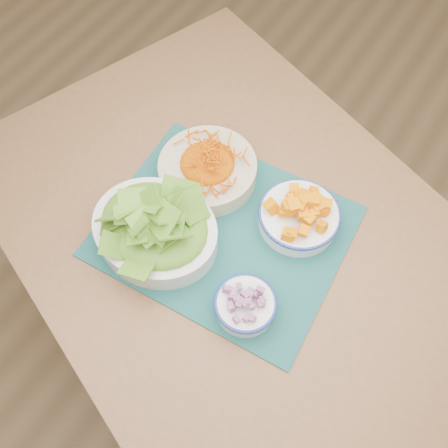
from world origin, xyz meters
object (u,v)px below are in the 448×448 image
Objects in this scene: table at (246,261)px; squash_bowl at (300,213)px; carrot_bowl at (207,166)px; onion_bowl at (245,304)px; placemat at (224,231)px; lettuce_bowl at (154,225)px.

squash_bowl is (0.07, 0.11, 0.13)m from table.
carrot_bowl reaches higher than table.
carrot_bowl is at bearing -178.25° from squash_bowl.
carrot_bowl is 1.82× the size of onion_bowl.
placemat is at bearing 136.42° from onion_bowl.
lettuce_bowl reaches higher than onion_bowl.
table is 7.88× the size of squash_bowl.
carrot_bowl is at bearing 170.12° from table.
lettuce_bowl reaches higher than table.
onion_bowl is at bearing -87.57° from squash_bowl.
squash_bowl is (0.13, 0.11, 0.04)m from placemat.
onion_bowl is (0.14, -0.13, 0.03)m from placemat.
onion_bowl reaches higher than placemat.
table is at bearing 26.67° from lettuce_bowl.
carrot_bowl reaches higher than onion_bowl.
squash_bowl reaches higher than table.
onion_bowl is (0.25, -0.23, -0.01)m from carrot_bowl.
placemat is at bearing -158.21° from table.
table is at bearing -2.36° from placemat.
table is 11.39× the size of onion_bowl.
carrot_bowl reaches higher than squash_bowl.
placemat is 2.11× the size of carrot_bowl.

